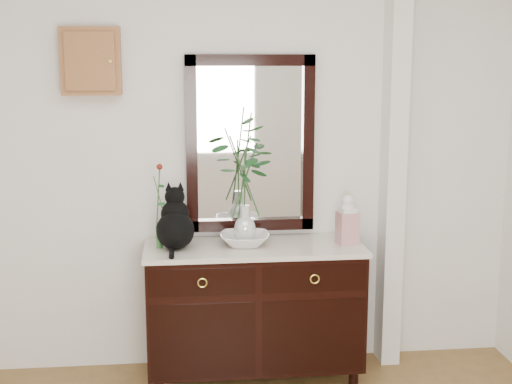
{
  "coord_description": "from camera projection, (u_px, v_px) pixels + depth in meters",
  "views": [
    {
      "loc": [
        -0.34,
        -2.42,
        1.99
      ],
      "look_at": [
        0.1,
        1.63,
        1.2
      ],
      "focal_mm": 50.0,
      "sensor_mm": 36.0,
      "label": 1
    }
  ],
  "objects": [
    {
      "name": "bud_vase_rose",
      "position": [
        158.0,
        205.0,
        4.22
      ],
      "size": [
        0.07,
        0.07,
        0.52
      ],
      "primitive_type": null,
      "rotation": [
        0.0,
        0.0,
        -0.13
      ],
      "color": "#2B632D",
      "rests_on": "sideboard"
    },
    {
      "name": "lotus_bowl",
      "position": [
        245.0,
        239.0,
        4.32
      ],
      "size": [
        0.33,
        0.33,
        0.07
      ],
      "primitive_type": "imported",
      "rotation": [
        0.0,
        0.0,
        -0.09
      ],
      "color": "white",
      "rests_on": "sideboard"
    },
    {
      "name": "cat",
      "position": [
        175.0,
        218.0,
        4.22
      ],
      "size": [
        0.26,
        0.32,
        0.37
      ],
      "primitive_type": null,
      "rotation": [
        0.0,
        0.0,
        -0.01
      ],
      "color": "black",
      "rests_on": "sideboard"
    },
    {
      "name": "ginger_jar",
      "position": [
        348.0,
        219.0,
        4.33
      ],
      "size": [
        0.13,
        0.13,
        0.31
      ],
      "primitive_type": null,
      "rotation": [
        0.0,
        0.0,
        0.14
      ],
      "color": "silver",
      "rests_on": "sideboard"
    },
    {
      "name": "sideboard",
      "position": [
        254.0,
        304.0,
        4.39
      ],
      "size": [
        1.33,
        0.52,
        0.82
      ],
      "color": "black",
      "rests_on": "ground"
    },
    {
      "name": "pilaster",
      "position": [
        393.0,
        158.0,
        4.48
      ],
      "size": [
        0.12,
        0.2,
        2.7
      ],
      "primitive_type": "cube",
      "color": "silver",
      "rests_on": "ground"
    },
    {
      "name": "key_cabinet",
      "position": [
        91.0,
        61.0,
        4.21
      ],
      "size": [
        0.35,
        0.1,
        0.4
      ],
      "primitive_type": "cube",
      "color": "brown",
      "rests_on": "wall_back"
    },
    {
      "name": "wall_back",
      "position": [
        234.0,
        158.0,
        4.46
      ],
      "size": [
        3.6,
        0.04,
        2.7
      ],
      "primitive_type": "cube",
      "color": "silver",
      "rests_on": "ground"
    },
    {
      "name": "wall_mirror",
      "position": [
        250.0,
        144.0,
        4.44
      ],
      "size": [
        0.8,
        0.06,
        1.1
      ],
      "color": "black",
      "rests_on": "wall_back"
    },
    {
      "name": "vase_branches",
      "position": [
        245.0,
        178.0,
        4.24
      ],
      "size": [
        0.48,
        0.48,
        0.8
      ],
      "primitive_type": null,
      "rotation": [
        0.0,
        0.0,
        0.34
      ],
      "color": "silver",
      "rests_on": "lotus_bowl"
    }
  ]
}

